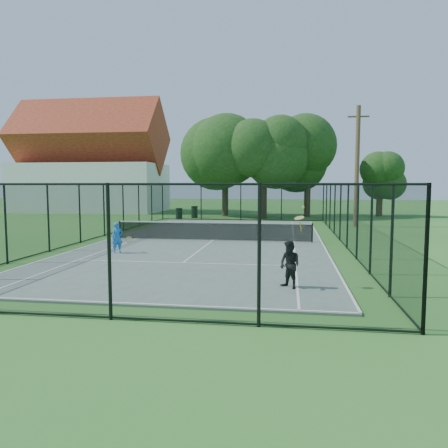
# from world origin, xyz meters

# --- Properties ---
(ground) EXTENTS (120.00, 120.00, 0.00)m
(ground) POSITION_xyz_m (0.00, 0.00, 0.00)
(ground) COLOR #2A6522
(tennis_court) EXTENTS (11.00, 24.00, 0.06)m
(tennis_court) POSITION_xyz_m (0.00, 0.00, 0.03)
(tennis_court) COLOR slate
(tennis_court) RESTS_ON ground
(tennis_net) EXTENTS (10.08, 0.08, 0.95)m
(tennis_net) POSITION_xyz_m (0.00, 0.00, 0.58)
(tennis_net) COLOR black
(tennis_net) RESTS_ON tennis_court
(fence) EXTENTS (13.10, 26.10, 3.00)m
(fence) POSITION_xyz_m (0.00, 0.00, 1.50)
(fence) COLOR black
(fence) RESTS_ON ground
(tree_near_left) EXTENTS (6.60, 6.60, 8.60)m
(tree_near_left) POSITION_xyz_m (-1.91, 17.39, 5.29)
(tree_near_left) COLOR #332114
(tree_near_left) RESTS_ON ground
(tree_near_mid) EXTENTS (6.49, 6.49, 8.49)m
(tree_near_mid) POSITION_xyz_m (1.69, 15.48, 5.23)
(tree_near_mid) COLOR #332114
(tree_near_mid) RESTS_ON ground
(tree_near_right) EXTENTS (5.60, 5.60, 7.72)m
(tree_near_right) POSITION_xyz_m (5.45, 17.78, 4.90)
(tree_near_right) COLOR #332114
(tree_near_right) RESTS_ON ground
(tree_far_right) EXTENTS (4.03, 4.03, 5.33)m
(tree_far_right) POSITION_xyz_m (11.96, 19.35, 3.29)
(tree_far_right) COLOR #332114
(tree_far_right) RESTS_ON ground
(building) EXTENTS (15.30, 8.15, 11.87)m
(building) POSITION_xyz_m (-17.00, 22.00, 4.93)
(building) COLOR silver
(building) RESTS_ON ground
(trash_bin_left) EXTENTS (0.58, 0.58, 0.91)m
(trash_bin_left) POSITION_xyz_m (-5.28, 13.65, 0.46)
(trash_bin_left) COLOR black
(trash_bin_left) RESTS_ON ground
(trash_bin_right) EXTENTS (0.58, 0.58, 1.02)m
(trash_bin_right) POSITION_xyz_m (-4.24, 14.92, 0.52)
(trash_bin_right) COLOR black
(trash_bin_right) RESTS_ON ground
(utility_pole) EXTENTS (1.40, 0.30, 8.19)m
(utility_pole) POSITION_xyz_m (8.39, 9.00, 4.16)
(utility_pole) COLOR #4C3823
(utility_pole) RESTS_ON ground
(player_blue) EXTENTS (0.87, 0.54, 1.30)m
(player_blue) POSITION_xyz_m (-3.27, -4.56, 0.71)
(player_blue) COLOR blue
(player_blue) RESTS_ON tennis_court
(player_black) EXTENTS (0.82, 0.89, 2.28)m
(player_black) POSITION_xyz_m (3.89, -9.74, 0.73)
(player_black) COLOR black
(player_black) RESTS_ON tennis_court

